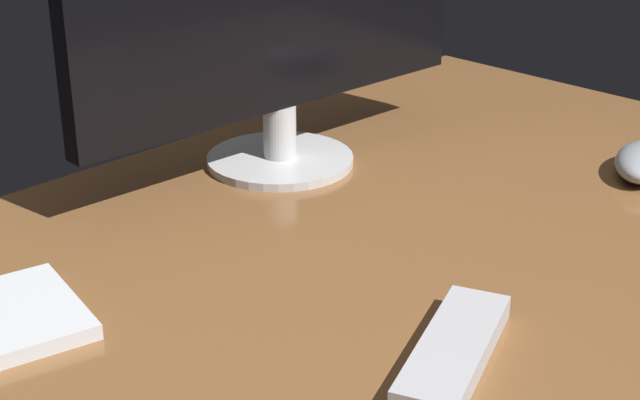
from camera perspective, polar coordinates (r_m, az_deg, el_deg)
name	(u,v)px	position (r cm, az deg, el deg)	size (l,w,h in cm)	color
desk	(348,290)	(95.02, 1.62, -5.22)	(140.00, 84.00, 2.00)	brown
tv_remote	(454,351)	(82.76, 7.70, -8.60)	(17.94, 5.32, 2.08)	#B7B7BC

